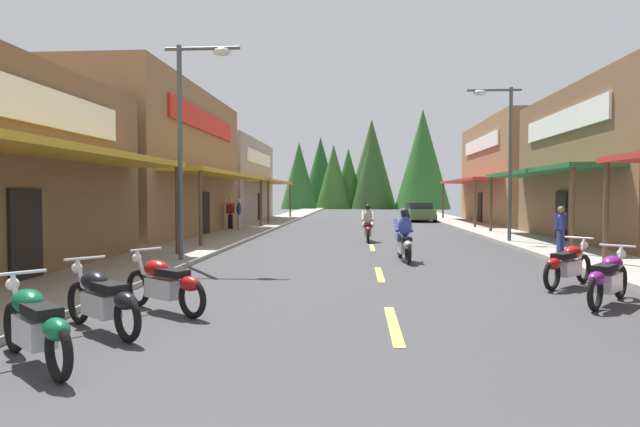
% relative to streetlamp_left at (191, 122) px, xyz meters
% --- Properties ---
extents(ground, '(10.27, 89.32, 0.10)m').
position_rel_streetlamp_left_xyz_m(ground, '(5.21, 15.21, -4.05)').
color(ground, '#38383A').
extents(sidewalk_left, '(2.64, 89.32, 0.12)m').
position_rel_streetlamp_left_xyz_m(sidewalk_left, '(-1.25, 15.21, -3.94)').
color(sidewalk_left, gray).
rests_on(sidewalk_left, ground).
extents(sidewalk_right, '(2.64, 89.32, 0.12)m').
position_rel_streetlamp_left_xyz_m(sidewalk_right, '(11.66, 15.21, -3.94)').
color(sidewalk_right, '#9E9991').
rests_on(sidewalk_right, ground).
extents(centerline_dashes, '(0.16, 62.71, 0.01)m').
position_rel_streetlamp_left_xyz_m(centerline_dashes, '(5.21, 17.79, -4.00)').
color(centerline_dashes, '#E0C64C').
rests_on(centerline_dashes, ground).
extents(storefront_left_middle, '(10.69, 13.64, 6.91)m').
position_rel_streetlamp_left_xyz_m(storefront_left_middle, '(-6.98, 9.92, -0.55)').
color(storefront_left_middle, olive).
rests_on(storefront_left_middle, ground).
extents(storefront_left_far, '(9.28, 12.38, 5.93)m').
position_rel_streetlamp_left_xyz_m(storefront_left_far, '(-6.28, 23.72, -1.04)').
color(storefront_left_far, gray).
rests_on(storefront_left_far, ground).
extents(storefront_right_far, '(8.09, 13.05, 6.87)m').
position_rel_streetlamp_left_xyz_m(storefront_right_far, '(16.10, 21.74, -0.57)').
color(storefront_right_far, olive).
rests_on(storefront_right_far, ground).
extents(streetlamp_left, '(2.13, 0.30, 6.13)m').
position_rel_streetlamp_left_xyz_m(streetlamp_left, '(0.00, 0.00, 0.00)').
color(streetlamp_left, '#474C51').
rests_on(streetlamp_left, ground).
extents(streetlamp_right, '(2.13, 0.30, 6.22)m').
position_rel_streetlamp_left_xyz_m(streetlamp_right, '(10.42, 6.98, 0.05)').
color(streetlamp_right, '#474C51').
rests_on(streetlamp_right, ground).
extents(motorcycle_parked_right_2, '(1.45, 1.71, 1.04)m').
position_rel_streetlamp_left_xyz_m(motorcycle_parked_right_2, '(9.11, -4.87, -3.51)').
color(motorcycle_parked_right_2, black).
rests_on(motorcycle_parked_right_2, ground).
extents(motorcycle_parked_right_3, '(1.58, 1.58, 1.04)m').
position_rel_streetlamp_left_xyz_m(motorcycle_parked_right_3, '(9.13, -3.05, -3.51)').
color(motorcycle_parked_right_3, black).
rests_on(motorcycle_parked_right_3, ground).
extents(motorcycle_parked_left_0, '(1.70, 1.46, 1.04)m').
position_rel_streetlamp_left_xyz_m(motorcycle_parked_left_0, '(1.01, -8.81, -3.51)').
color(motorcycle_parked_left_0, black).
rests_on(motorcycle_parked_left_0, ground).
extents(motorcycle_parked_left_1, '(1.75, 1.40, 1.04)m').
position_rel_streetlamp_left_xyz_m(motorcycle_parked_left_1, '(1.06, -7.35, -3.51)').
color(motorcycle_parked_left_1, black).
rests_on(motorcycle_parked_left_1, ground).
extents(motorcycle_parked_left_2, '(1.83, 1.28, 1.04)m').
position_rel_streetlamp_left_xyz_m(motorcycle_parked_left_2, '(1.46, -6.01, -3.51)').
color(motorcycle_parked_left_2, black).
rests_on(motorcycle_parked_left_2, ground).
extents(rider_cruising_lead, '(0.60, 2.14, 1.57)m').
position_rel_streetlamp_left_xyz_m(rider_cruising_lead, '(6.03, 1.00, -3.35)').
color(rider_cruising_lead, black).
rests_on(rider_cruising_lead, ground).
extents(rider_cruising_trailing, '(0.60, 2.14, 1.57)m').
position_rel_streetlamp_left_xyz_m(rider_cruising_trailing, '(5.10, 7.41, -3.35)').
color(rider_cruising_trailing, black).
rests_on(rider_cruising_trailing, ground).
extents(pedestrian_browsing, '(0.51, 0.40, 1.75)m').
position_rel_streetlamp_left_xyz_m(pedestrian_browsing, '(-2.17, 13.32, -2.98)').
color(pedestrian_browsing, black).
rests_on(pedestrian_browsing, ground).
extents(pedestrian_waiting, '(0.37, 0.54, 1.76)m').
position_rel_streetlamp_left_xyz_m(pedestrian_waiting, '(-1.61, 12.90, -2.97)').
color(pedestrian_waiting, '#B2A599').
rests_on(pedestrian_waiting, ground).
extents(pedestrian_strolling, '(0.48, 0.42, 1.59)m').
position_rel_streetlamp_left_xyz_m(pedestrian_strolling, '(11.18, 2.83, -3.09)').
color(pedestrian_strolling, '#333F8C').
rests_on(pedestrian_strolling, ground).
extents(parked_car_curbside, '(2.25, 4.39, 1.40)m').
position_rel_streetlamp_left_xyz_m(parked_car_curbside, '(9.14, 24.52, -3.32)').
color(parked_car_curbside, '#4C723F').
rests_on(parked_car_curbside, ground).
extents(treeline_backdrop, '(23.16, 12.15, 13.58)m').
position_rel_streetlamp_left_xyz_m(treeline_backdrop, '(6.03, 59.70, 1.73)').
color(treeline_backdrop, '#215023').
rests_on(treeline_backdrop, ground).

